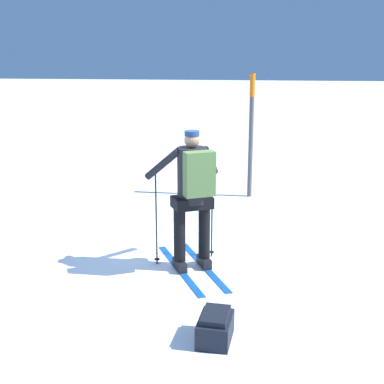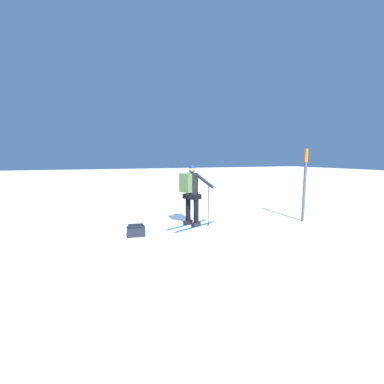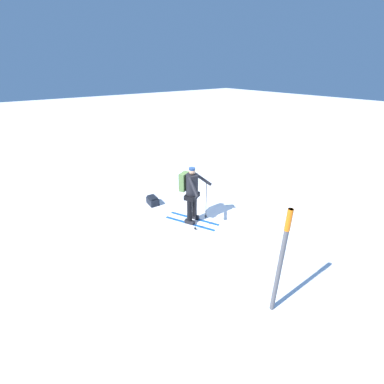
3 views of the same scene
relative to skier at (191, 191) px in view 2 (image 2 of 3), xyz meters
name	(u,v)px [view 2 (image 2 of 3)]	position (x,y,z in m)	size (l,w,h in m)	color
ground_plane	(197,221)	(0.38, 0.45, -1.06)	(80.00, 80.00, 0.00)	white
skier	(191,191)	(0.00, 0.00, 0.00)	(1.71, 1.19, 1.79)	#144C9E
dropped_backpack	(136,231)	(-1.70, -0.41, -0.92)	(0.49, 0.36, 0.30)	black
trail_marker	(305,180)	(3.58, -0.70, 0.28)	(0.10, 0.10, 2.31)	#4C4C51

